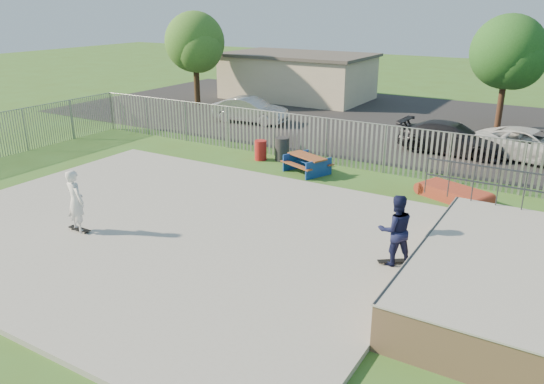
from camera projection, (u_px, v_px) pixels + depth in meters
The scene contains 19 objects.
ground at pixel (169, 230), 16.33m from camera, with size 120.00×120.00×0.00m, color #3D6221.
concrete_slab at pixel (169, 228), 16.30m from camera, with size 15.00×12.00×0.15m, color #969792.
quarter_pipe at pixel (507, 278), 12.36m from camera, with size 5.50×7.05×2.19m.
fence at pixel (273, 167), 19.20m from camera, with size 26.04×16.02×2.00m.
picnic_table at pixel (307, 164), 21.70m from camera, with size 2.15×1.99×0.73m.
funbox at pixel (454, 194), 18.78m from camera, with size 2.47×1.84×0.44m.
trash_bin_red at pixel (261, 150), 23.47m from camera, with size 0.53×0.53×0.88m, color maroon.
trash_bin_grey at pixel (282, 149), 23.35m from camera, with size 0.62×0.62×1.04m, color #252528.
parking_lot at pixel (383, 120), 31.64m from camera, with size 40.00×18.00×0.02m, color black.
car_silver at pixel (250, 110), 30.63m from camera, with size 1.54×4.40×1.45m, color #ACABB0.
car_dark at pixel (452, 138), 24.39m from camera, with size 1.98×4.87×1.41m, color black.
car_white at pixel (530, 145), 23.25m from camera, with size 2.28×4.95×1.38m, color silver.
building at pixel (297, 76), 38.21m from camera, with size 10.40×6.40×3.20m.
tree_left at pixel (195, 42), 35.16m from camera, with size 3.97×3.97×6.13m.
tree_mid at pixel (508, 52), 28.33m from camera, with size 3.96×3.96×6.11m.
skateboard_a at pixel (393, 262), 13.93m from camera, with size 0.76×0.64×0.08m.
skateboard_b at pixel (79, 230), 15.90m from camera, with size 0.80×0.21×0.08m.
skater_navy at pixel (396, 230), 13.62m from camera, with size 0.93×0.72×1.91m, color #13173B.
skater_white at pixel (76, 201), 15.59m from camera, with size 0.70×0.46×1.91m, color silver.
Camera 1 is at (10.44, -11.18, 6.62)m, focal length 35.00 mm.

